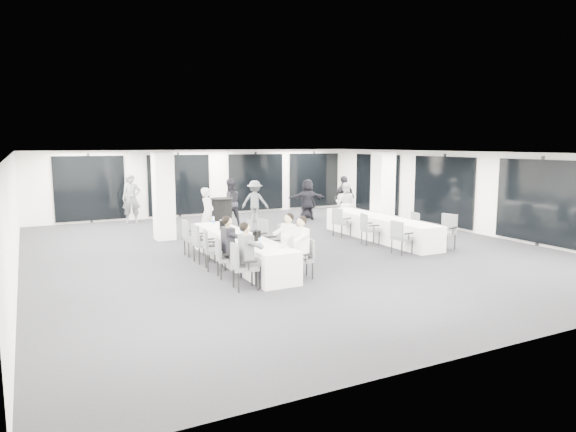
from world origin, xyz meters
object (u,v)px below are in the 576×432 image
at_px(chair_side_left_near, 400,235).
at_px(ice_bucket_far, 224,225).
at_px(banquet_table_side, 380,228).
at_px(chair_main_left_near, 241,263).
at_px(chair_main_right_far, 245,233).
at_px(standing_guest_h, 345,201).
at_px(chair_main_right_fourth, 259,235).
at_px(chair_side_right_near, 446,229).
at_px(chair_main_right_second, 292,249).
at_px(chair_main_left_mid, 212,247).
at_px(standing_guest_b, 230,199).
at_px(chair_main_right_mid, 275,242).
at_px(standing_guest_d, 344,195).
at_px(standing_guest_a, 207,209).
at_px(chair_main_right_near, 305,256).
at_px(standing_guest_e, 307,197).
at_px(chair_side_left_mid, 368,227).
at_px(banquet_table_main, 240,250).
at_px(cocktail_table, 222,214).
at_px(chair_main_left_far, 191,235).
at_px(standing_guest_f, 307,197).
at_px(standing_guest_g, 131,196).
at_px(chair_side_right_mid, 411,225).
at_px(chair_main_left_fourth, 201,241).
at_px(chair_main_left_second, 224,256).
at_px(chair_side_right_far, 379,216).
at_px(ice_bucket_near, 257,236).

distance_m(chair_side_left_near, ice_bucket_far, 4.90).
xyz_separation_m(banquet_table_side, chair_main_left_near, (-6.10, -3.28, 0.19)).
height_order(chair_main_right_far, standing_guest_h, standing_guest_h).
bearing_deg(chair_main_right_fourth, chair_side_right_near, -116.52).
bearing_deg(chair_main_right_second, chair_main_left_mid, 52.89).
distance_m(chair_side_right_near, standing_guest_b, 8.00).
bearing_deg(chair_main_right_mid, banquet_table_side, -59.24).
relative_size(chair_side_left_near, ice_bucket_far, 3.52).
relative_size(banquet_table_side, chair_main_right_far, 5.79).
xyz_separation_m(banquet_table_side, standing_guest_d, (1.30, 4.04, 0.64)).
bearing_deg(chair_side_right_near, standing_guest_a, 34.54).
relative_size(chair_main_right_near, standing_guest_d, 0.44).
xyz_separation_m(chair_side_left_near, standing_guest_e, (1.14, 7.31, 0.33)).
bearing_deg(chair_side_left_mid, banquet_table_main, -68.95).
distance_m(chair_main_right_fourth, chair_main_right_far, 0.93).
xyz_separation_m(cocktail_table, chair_main_left_mid, (-2.22, -5.42, -0.02)).
xyz_separation_m(chair_main_left_far, standing_guest_a, (1.31, 2.51, 0.36)).
xyz_separation_m(chair_main_right_fourth, chair_side_right_near, (5.26, -1.68, 0.01)).
distance_m(standing_guest_f, standing_guest_g, 6.91).
height_order(chair_main_right_fourth, standing_guest_e, standing_guest_e).
xyz_separation_m(banquet_table_main, chair_side_right_near, (6.10, -0.94, 0.21)).
bearing_deg(chair_side_right_mid, chair_main_left_fourth, 97.70).
xyz_separation_m(banquet_table_side, standing_guest_b, (-3.31, 4.75, 0.63)).
distance_m(chair_main_left_second, standing_guest_g, 9.43).
height_order(chair_side_right_far, standing_guest_h, standing_guest_h).
distance_m(cocktail_table, chair_main_right_fourth, 4.51).
bearing_deg(chair_main_left_fourth, chair_side_right_far, 102.12).
bearing_deg(chair_side_left_near, chair_main_left_far, -120.71).
xyz_separation_m(chair_main_left_second, standing_guest_a, (1.30, 5.12, 0.41)).
distance_m(chair_main_left_near, chair_main_left_far, 3.69).
xyz_separation_m(chair_side_left_near, standing_guest_a, (-3.95, 4.95, 0.39)).
relative_size(chair_side_right_mid, standing_guest_e, 0.51).
relative_size(chair_main_left_far, chair_main_right_near, 1.11).
distance_m(standing_guest_e, ice_bucket_far, 7.78).
xyz_separation_m(cocktail_table, chair_main_left_far, (-2.23, -3.67, -0.01)).
relative_size(banquet_table_side, chair_side_right_mid, 5.63).
distance_m(chair_main_right_fourth, ice_bucket_near, 1.77).
bearing_deg(chair_main_right_fourth, chair_side_right_far, -82.37).
distance_m(chair_main_left_near, chair_main_left_mid, 1.94).
relative_size(chair_side_right_near, standing_guest_a, 0.55).
relative_size(chair_main_left_fourth, chair_main_right_fourth, 0.99).
xyz_separation_m(chair_main_left_fourth, ice_bucket_near, (0.93, -1.48, 0.30)).
distance_m(chair_main_left_second, ice_bucket_far, 2.27).
bearing_deg(standing_guest_h, chair_main_right_far, 75.26).
distance_m(banquet_table_main, chair_main_left_second, 1.35).
bearing_deg(banquet_table_side, banquet_table_main, -167.76).
distance_m(chair_main_left_second, chair_main_left_mid, 0.86).
relative_size(chair_side_left_near, chair_side_right_mid, 1.06).
height_order(chair_side_left_near, chair_side_right_far, chair_side_right_far).
bearing_deg(standing_guest_f, ice_bucket_far, 58.64).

